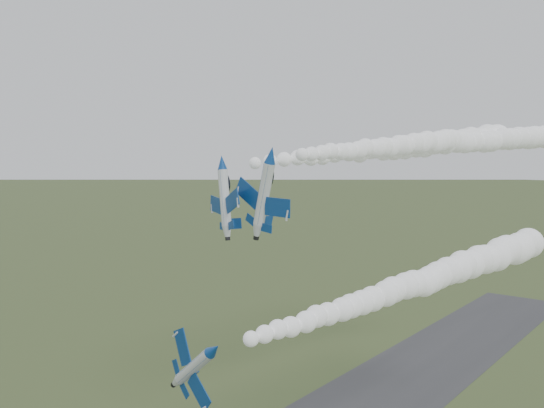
% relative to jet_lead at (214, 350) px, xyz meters
% --- Properties ---
extents(jet_lead, '(6.09, 11.33, 7.48)m').
position_rel_jet_lead_xyz_m(jet_lead, '(0.00, 0.00, 0.00)').
color(jet_lead, silver).
extents(smoke_trail_jet_lead, '(17.11, 62.27, 5.05)m').
position_rel_jet_lead_xyz_m(smoke_trail_jet_lead, '(8.03, 32.80, 2.47)').
color(smoke_trail_jet_lead, white).
extents(jet_pair_left, '(10.07, 11.66, 3.35)m').
position_rel_jet_lead_xyz_m(jet_pair_left, '(-16.41, 19.40, 19.06)').
color(jet_pair_left, silver).
extents(smoke_trail_jet_pair_left, '(33.16, 65.20, 4.57)m').
position_rel_jet_lead_xyz_m(smoke_trail_jet_pair_left, '(-1.51, 54.35, 21.38)').
color(smoke_trail_jet_pair_left, white).
extents(jet_pair_right, '(10.69, 13.05, 3.97)m').
position_rel_jet_lead_xyz_m(jet_pair_right, '(-6.16, 17.71, 20.19)').
color(jet_pair_right, silver).
extents(smoke_trail_jet_pair_right, '(14.11, 59.13, 4.68)m').
position_rel_jet_lead_xyz_m(smoke_trail_jet_pair_right, '(-0.55, 50.25, 21.81)').
color(smoke_trail_jet_pair_right, white).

